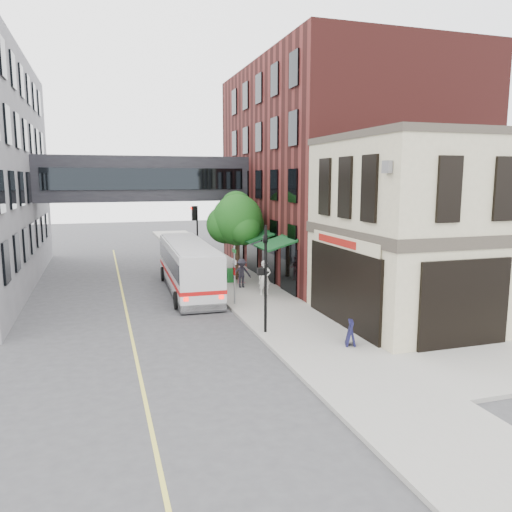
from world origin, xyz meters
TOP-DOWN VIEW (x-y plane):
  - ground at (0.00, 0.00)m, footprint 120.00×120.00m
  - sidewalk_main at (2.00, 14.00)m, footprint 4.00×60.00m
  - corner_building at (8.97, 2.00)m, footprint 10.19×8.12m
  - brick_building at (9.98, 15.00)m, footprint 13.76×18.00m
  - skyway_bridge at (-3.00, 18.00)m, footprint 14.00×3.18m
  - traffic_signal_near at (0.37, 2.00)m, footprint 0.44×0.22m
  - traffic_signal_far at (0.26, 17.00)m, footprint 0.53×0.28m
  - street_sign_pole at (0.39, 7.00)m, footprint 0.08×0.75m
  - street_tree at (2.19, 13.22)m, footprint 3.80×3.20m
  - lane_marking at (-5.00, 10.00)m, footprint 0.12×40.00m
  - bus at (-1.27, 11.16)m, footprint 2.79×10.54m
  - pedestrian_a at (2.51, 8.45)m, footprint 0.76×0.57m
  - pedestrian_b at (2.16, 11.67)m, footprint 0.89×0.79m
  - pedestrian_c at (1.80, 10.62)m, footprint 1.11×0.64m
  - newspaper_box at (1.54, 12.28)m, footprint 0.48×0.44m
  - sandwich_board at (3.00, -0.59)m, footprint 0.54×0.64m

SIDE VIEW (x-z plane):
  - ground at x=0.00m, z-range 0.00..0.00m
  - lane_marking at x=-5.00m, z-range 0.00..0.01m
  - sidewalk_main at x=2.00m, z-range 0.00..0.15m
  - newspaper_box at x=1.54m, z-range 0.15..1.02m
  - sandwich_board at x=3.00m, z-range 0.15..1.13m
  - pedestrian_b at x=2.16m, z-range 0.15..1.68m
  - pedestrian_c at x=1.80m, z-range 0.15..1.86m
  - pedestrian_a at x=2.51m, z-range 0.15..2.06m
  - bus at x=-1.27m, z-range 0.17..2.99m
  - street_sign_pole at x=0.39m, z-range 0.43..3.43m
  - traffic_signal_near at x=0.37m, z-range 0.68..5.28m
  - traffic_signal_far at x=0.26m, z-range 1.09..5.59m
  - street_tree at x=2.19m, z-range 1.11..6.71m
  - corner_building at x=8.97m, z-range -0.01..8.44m
  - skyway_bridge at x=-3.00m, z-range 5.00..8.00m
  - brick_building at x=9.98m, z-range -0.01..13.99m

